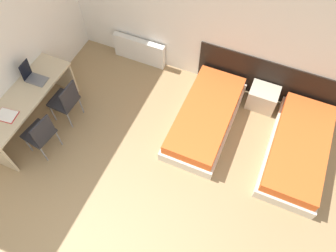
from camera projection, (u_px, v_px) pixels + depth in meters
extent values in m
cube|color=white|center=(210.00, 19.00, 5.28)|extent=(6.12, 0.05, 2.70)
cube|color=white|center=(5.00, 49.00, 4.91)|extent=(0.05, 4.71, 2.70)
cube|color=black|center=(269.00, 81.00, 5.77)|extent=(2.61, 0.03, 0.86)
cube|color=beige|center=(205.00, 120.00, 5.71)|extent=(0.92, 1.97, 0.20)
cube|color=#E05B23|center=(206.00, 114.00, 5.55)|extent=(0.84, 1.89, 0.19)
cube|color=beige|center=(296.00, 152.00, 5.37)|extent=(0.92, 1.97, 0.20)
cube|color=#E05B23|center=(300.00, 146.00, 5.20)|extent=(0.84, 1.89, 0.19)
cube|color=beige|center=(263.00, 98.00, 5.84)|extent=(0.50, 0.39, 0.42)
cube|color=silver|center=(139.00, 50.00, 6.42)|extent=(1.06, 0.12, 0.53)
cube|color=#C6B28E|center=(23.00, 97.00, 5.17)|extent=(0.59, 1.84, 0.04)
cube|color=#C6B28E|center=(62.00, 74.00, 5.94)|extent=(0.53, 0.04, 0.73)
cube|color=#232328|center=(64.00, 101.00, 5.51)|extent=(0.43, 0.43, 0.05)
cube|color=#232328|center=(69.00, 96.00, 5.27)|extent=(0.04, 0.37, 0.42)
cylinder|color=slate|center=(53.00, 113.00, 5.66)|extent=(0.02, 0.02, 0.42)
cylinder|color=slate|center=(65.00, 99.00, 5.83)|extent=(0.02, 0.02, 0.42)
cylinder|color=slate|center=(70.00, 120.00, 5.58)|extent=(0.02, 0.02, 0.42)
cylinder|color=slate|center=(81.00, 105.00, 5.75)|extent=(0.02, 0.02, 0.42)
cube|color=#232328|center=(39.00, 133.00, 5.15)|extent=(0.47, 0.47, 0.05)
cube|color=#232328|center=(43.00, 131.00, 4.90)|extent=(0.08, 0.37, 0.42)
cylinder|color=slate|center=(28.00, 144.00, 5.32)|extent=(0.02, 0.02, 0.42)
cylinder|color=slate|center=(43.00, 129.00, 5.48)|extent=(0.02, 0.02, 0.42)
cylinder|color=slate|center=(44.00, 154.00, 5.22)|extent=(0.02, 0.02, 0.42)
cylinder|color=slate|center=(59.00, 138.00, 5.38)|extent=(0.02, 0.02, 0.42)
cube|color=slate|center=(37.00, 80.00, 5.33)|extent=(0.34, 0.23, 0.02)
cube|color=black|center=(25.00, 70.00, 5.21)|extent=(0.05, 0.22, 0.33)
cube|color=#B21E1E|center=(7.00, 115.00, 4.94)|extent=(0.33, 0.27, 0.01)
cube|color=white|center=(6.00, 115.00, 4.94)|extent=(0.31, 0.25, 0.01)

